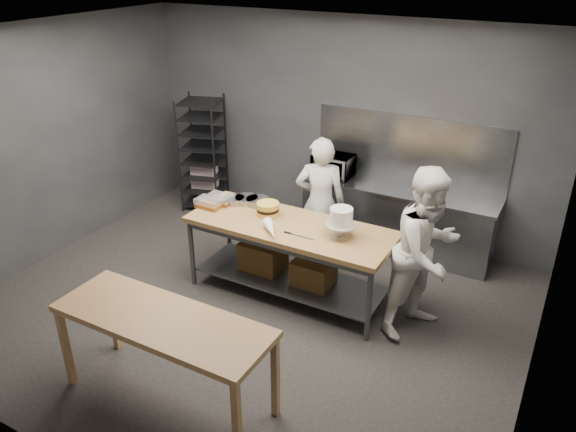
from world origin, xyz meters
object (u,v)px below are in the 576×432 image
at_px(work_table, 288,250).
at_px(frosted_cake_stand, 341,219).
at_px(microwave, 333,165).
at_px(speed_rack, 203,154).
at_px(layer_cake, 268,209).
at_px(chef_behind, 320,203).
at_px(chef_right, 427,253).
at_px(near_counter, 163,326).

bearing_deg(work_table, frosted_cake_stand, -1.16).
height_order(work_table, microwave, microwave).
bearing_deg(speed_rack, work_table, -33.50).
bearing_deg(microwave, layer_cake, -94.08).
distance_m(work_table, chef_behind, 0.86).
height_order(work_table, frosted_cake_stand, frosted_cake_stand).
xyz_separation_m(work_table, chef_behind, (0.02, 0.81, 0.29)).
bearing_deg(chef_right, near_counter, 166.52).
distance_m(near_counter, chef_behind, 2.89).
bearing_deg(near_counter, microwave, 91.59).
xyz_separation_m(near_counter, microwave, (-0.10, 3.72, 0.24)).
distance_m(frosted_cake_stand, layer_cake, 0.98).
bearing_deg(layer_cake, work_table, -13.47).
distance_m(microwave, frosted_cake_stand, 1.87).
xyz_separation_m(work_table, speed_rack, (-2.36, 1.56, 0.28)).
relative_size(chef_behind, microwave, 3.17).
xyz_separation_m(chef_behind, chef_right, (1.57, -0.72, 0.07)).
bearing_deg(chef_behind, layer_cake, 43.94).
bearing_deg(work_table, speed_rack, 146.50).
relative_size(work_table, near_counter, 1.20).
bearing_deg(layer_cake, near_counter, -84.27).
xyz_separation_m(near_counter, frosted_cake_stand, (0.75, 2.06, 0.32)).
xyz_separation_m(chef_behind, frosted_cake_stand, (0.64, -0.82, 0.28)).
relative_size(work_table, speed_rack, 1.37).
distance_m(chef_right, layer_cake, 1.90).
bearing_deg(layer_cake, microwave, 85.92).
height_order(chef_right, layer_cake, chef_right).
bearing_deg(frosted_cake_stand, chef_behind, 127.95).
xyz_separation_m(near_counter, chef_right, (1.68, 2.16, 0.12)).
relative_size(speed_rack, chef_right, 0.94).
bearing_deg(chef_behind, microwave, -97.72).
bearing_deg(speed_rack, microwave, 2.11).
relative_size(near_counter, chef_right, 1.07).
xyz_separation_m(speed_rack, layer_cake, (2.06, -1.49, 0.14)).
height_order(work_table, chef_behind, chef_behind).
xyz_separation_m(speed_rack, chef_right, (3.96, -1.48, 0.07)).
xyz_separation_m(chef_behind, layer_cake, (-0.33, -0.74, 0.14)).
height_order(near_counter, frosted_cake_stand, frosted_cake_stand).
height_order(speed_rack, microwave, speed_rack).
bearing_deg(chef_right, frosted_cake_stand, 120.51).
relative_size(work_table, chef_right, 1.29).
distance_m(chef_right, frosted_cake_stand, 0.96).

